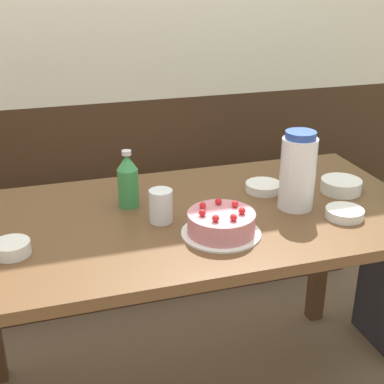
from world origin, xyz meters
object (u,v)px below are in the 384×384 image
Objects in this scene: bench_seat at (142,242)px; bowl_soup_white at (12,248)px; birthday_cake at (221,224)px; water_pitcher at (298,171)px; bowl_rice_small at (263,187)px; bowl_sauce_shallow at (341,186)px; bowl_side_dish at (344,213)px; soju_bottle at (128,180)px; glass_water_tall at (161,206)px.

bowl_soup_white reaches higher than bench_seat.
birthday_cake is (0.04, -0.99, 0.57)m from bench_seat.
bench_seat is 8.14× the size of water_pitcher.
bowl_soup_white is (-0.86, -0.05, -0.10)m from water_pitcher.
bowl_sauce_shallow is at bearing -18.13° from bowl_rice_small.
birthday_cake is 1.89× the size of bowl_rice_small.
bowl_soup_white is 0.86× the size of bowl_side_dish.
bowl_side_dish is at bearing -45.22° from water_pitcher.
birthday_cake is 0.35m from soju_bottle.
glass_water_tall is (-0.64, -0.04, 0.03)m from bowl_sauce_shallow.
soju_bottle reaches higher than bench_seat.
bowl_sauce_shallow is at bearing 19.08° from birthday_cake.
glass_water_tall is at bearing 138.11° from birthday_cake.
bowl_sauce_shallow is (0.09, 0.18, 0.01)m from bowl_side_dish.
bowl_soup_white is at bearing -176.58° from water_pitcher.
bowl_rice_small is at bearing -68.70° from bench_seat.
bowl_side_dish is at bearing -14.16° from glass_water_tall.
soju_bottle is 1.84× the size of glass_water_tall.
water_pitcher reaches higher than bowl_side_dish.
bowl_rice_small is at bearing 161.87° from bowl_sauce_shallow.
bench_seat is at bearing 110.55° from water_pitcher.
soju_bottle is at bearing 128.86° from birthday_cake.
glass_water_tall reaches higher than bowl_rice_small.
bowl_sauce_shallow is at bearing 17.94° from water_pitcher.
bowl_soup_white is at bearing -148.81° from soju_bottle.
glass_water_tall is at bearing 165.84° from bowl_side_dish.
birthday_cake is 0.32m from water_pitcher.
water_pitcher reaches higher than soju_bottle.
glass_water_tall is at bearing -162.51° from bowl_rice_small.
bench_seat is 1.22m from bowl_side_dish.
birthday_cake is 2.30× the size of bowl_soup_white.
birthday_cake is 1.99× the size of bowl_side_dish.
bowl_side_dish reaches higher than bench_seat.
water_pitcher is at bearing -3.40° from glass_water_tall.
birthday_cake is 0.40m from bowl_side_dish.
birthday_cake is 0.52m from bowl_sauce_shallow.
bowl_rice_small is 0.90× the size of bowl_sauce_shallow.
bench_seat is 15.03× the size of bowl_sauce_shallow.
soju_bottle is 1.86× the size of bowl_soup_white.
birthday_cake is at bearing -133.99° from bowl_rice_small.
soju_bottle is 0.72m from bowl_sauce_shallow.
glass_water_tall is (-0.54, 0.14, 0.04)m from bowl_side_dish.
bowl_sauce_shallow is (0.25, -0.08, 0.01)m from bowl_rice_small.
bowl_sauce_shallow reaches higher than bowl_soup_white.
bowl_soup_white is at bearing 176.49° from bowl_side_dish.
birthday_cake reaches higher than bowl_soup_white.
water_pitcher is at bearing -69.45° from bench_seat.
birthday_cake is 0.92× the size of water_pitcher.
water_pitcher is at bearing 3.42° from bowl_soup_white.
soju_bottle is at bearing -103.77° from bench_seat.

